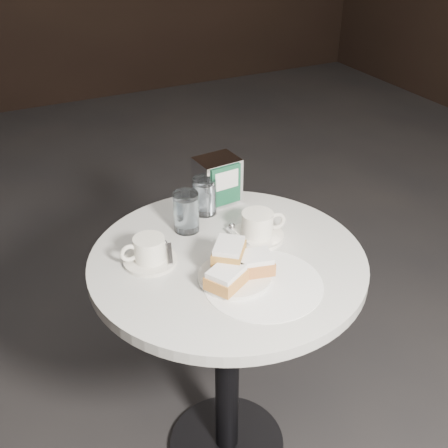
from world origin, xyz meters
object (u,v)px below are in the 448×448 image
cafe_table (227,317)px  water_glass_left (186,212)px  water_glass_right (205,196)px  napkin_dispenser (217,181)px  beignet_plate (236,268)px  coffee_cup_right (258,227)px  coffee_cup_left (149,252)px

cafe_table → water_glass_left: 0.30m
cafe_table → water_glass_left: size_ratio=6.72×
water_glass_right → napkin_dispenser: bearing=34.5°
cafe_table → napkin_dispenser: bearing=69.2°
beignet_plate → water_glass_left: water_glass_left is taller
water_glass_left → water_glass_right: (0.08, 0.06, -0.00)m
cafe_table → coffee_cup_right: (0.11, 0.04, 0.23)m
coffee_cup_left → water_glass_right: water_glass_right is taller
coffee_cup_right → water_glass_right: 0.19m
coffee_cup_right → water_glass_left: 0.19m
water_glass_left → napkin_dispenser: 0.18m
coffee_cup_left → napkin_dispenser: bearing=39.2°
coffee_cup_left → cafe_table: bearing=-15.5°
coffee_cup_left → napkin_dispenser: 0.35m
cafe_table → beignet_plate: bearing=-104.7°
beignet_plate → water_glass_right: 0.32m
beignet_plate → napkin_dispenser: napkin_dispenser is taller
water_glass_left → coffee_cup_right: bearing=-38.1°
beignet_plate → coffee_cup_right: (0.13, 0.14, 0.00)m
cafe_table → napkin_dispenser: 0.39m
beignet_plate → water_glass_left: bearing=93.9°
beignet_plate → water_glass_right: water_glass_right is taller
coffee_cup_left → water_glass_right: 0.28m
water_glass_left → water_glass_right: bearing=36.6°
cafe_table → napkin_dispenser: napkin_dispenser is taller
cafe_table → coffee_cup_right: bearing=21.6°
coffee_cup_right → water_glass_left: size_ratio=1.49×
beignet_plate → coffee_cup_left: (-0.16, 0.16, -0.00)m
water_glass_right → water_glass_left: bearing=-143.4°
water_glass_left → cafe_table: bearing=-75.8°
coffee_cup_right → water_glass_left: (-0.15, 0.12, 0.02)m
beignet_plate → coffee_cup_right: bearing=45.1°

